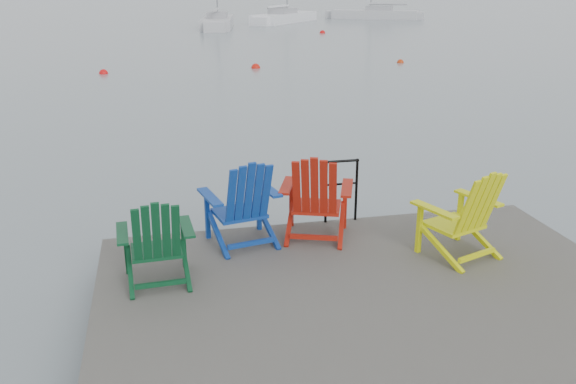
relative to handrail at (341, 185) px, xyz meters
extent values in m
plane|color=slate|center=(-0.25, -2.45, -1.04)|extent=(400.00, 400.00, 0.00)
cube|color=#2B2926|center=(-0.25, -2.45, -0.64)|extent=(6.00, 5.00, 0.20)
cylinder|color=black|center=(-2.95, -0.25, -1.34)|extent=(0.26, 0.26, 1.20)
cylinder|color=black|center=(-0.25, -0.25, -1.34)|extent=(0.26, 0.26, 1.20)
cylinder|color=black|center=(2.45, -0.25, -1.34)|extent=(0.26, 0.26, 1.20)
cylinder|color=black|center=(-0.22, 0.00, -0.09)|extent=(0.04, 0.04, 0.90)
cylinder|color=black|center=(0.22, 0.00, -0.09)|extent=(0.04, 0.04, 0.90)
cylinder|color=black|center=(0.00, 0.00, 0.34)|extent=(0.48, 0.04, 0.04)
cylinder|color=black|center=(0.00, 0.00, 0.01)|extent=(0.44, 0.03, 0.03)
cube|color=#0B3F21|center=(-2.55, -1.21, -0.20)|extent=(0.58, 0.52, 0.04)
cube|color=#0B3F21|center=(-2.89, -1.03, -0.25)|extent=(0.05, 0.05, 0.58)
cube|color=#0B3F21|center=(-2.23, -0.99, -0.25)|extent=(0.05, 0.05, 0.58)
cube|color=#0B3F21|center=(-2.90, -1.25, 0.06)|extent=(0.16, 0.64, 0.03)
cube|color=#0B3F21|center=(-2.19, -1.21, 0.06)|extent=(0.16, 0.64, 0.03)
cube|color=#0B3F21|center=(-2.53, -1.55, 0.14)|extent=(0.53, 0.30, 0.71)
cube|color=navy|center=(-1.48, -0.35, -0.17)|extent=(0.71, 0.66, 0.05)
cube|color=navy|center=(-1.88, -0.20, -0.22)|extent=(0.07, 0.07, 0.64)
cube|color=navy|center=(-1.17, -0.05, -0.22)|extent=(0.07, 0.07, 0.64)
cube|color=navy|center=(-1.86, -0.45, 0.12)|extent=(0.28, 0.71, 0.03)
cube|color=navy|center=(-1.09, -0.29, 0.12)|extent=(0.28, 0.71, 0.03)
cube|color=navy|center=(-1.40, -0.72, 0.22)|extent=(0.61, 0.40, 0.79)
cube|color=#A0180B|center=(-0.45, -0.35, -0.17)|extent=(0.77, 0.72, 0.05)
cube|color=#A0180B|center=(-0.71, -0.01, -0.22)|extent=(0.07, 0.07, 0.65)
cube|color=#A0180B|center=(-0.03, -0.26, -0.22)|extent=(0.07, 0.07, 0.65)
cube|color=#A0180B|center=(-0.82, -0.24, 0.13)|extent=(0.37, 0.71, 0.03)
cube|color=#A0180B|center=(-0.08, -0.50, 0.13)|extent=(0.37, 0.71, 0.03)
cube|color=#A0180B|center=(-0.57, -0.70, 0.22)|extent=(0.64, 0.47, 0.80)
cube|color=#DBE10C|center=(1.05, -1.29, -0.17)|extent=(0.75, 0.71, 0.04)
cube|color=#DBE10C|center=(0.64, -1.20, -0.22)|extent=(0.07, 0.07, 0.63)
cube|color=#DBE10C|center=(1.31, -0.96, -0.22)|extent=(0.07, 0.07, 0.63)
cube|color=#DBE10C|center=(0.70, -1.44, 0.11)|extent=(0.36, 0.69, 0.03)
cube|color=#DBE10C|center=(1.42, -1.18, 0.11)|extent=(0.36, 0.69, 0.03)
cube|color=#DBE10C|center=(1.18, -1.63, 0.20)|extent=(0.62, 0.47, 0.78)
cube|color=silver|center=(2.90, 43.33, -0.79)|extent=(3.61, 8.97, 1.10)
cube|color=#9E9EA3|center=(2.83, 42.89, -0.09)|extent=(1.98, 2.83, 0.55)
cube|color=white|center=(9.51, 48.18, -0.79)|extent=(7.45, 8.58, 1.10)
cube|color=#9E9EA3|center=(9.23, 47.82, -0.09)|extent=(2.98, 3.16, 0.55)
cube|color=#BCBCC0|center=(19.22, 51.33, -0.79)|extent=(8.31, 5.84, 1.10)
cube|color=#9E9EA3|center=(19.58, 51.14, -0.09)|extent=(2.90, 2.51, 0.55)
sphere|color=red|center=(1.99, 19.25, -1.04)|extent=(0.40, 0.40, 0.40)
sphere|color=red|center=(-4.48, 18.94, -1.04)|extent=(0.37, 0.37, 0.37)
sphere|color=#C0320B|center=(8.95, 19.59, -1.04)|extent=(0.32, 0.32, 0.32)
sphere|color=red|center=(9.75, 36.30, -1.04)|extent=(0.41, 0.41, 0.41)
camera|label=1|loc=(-2.43, -7.65, 2.70)|focal=38.00mm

